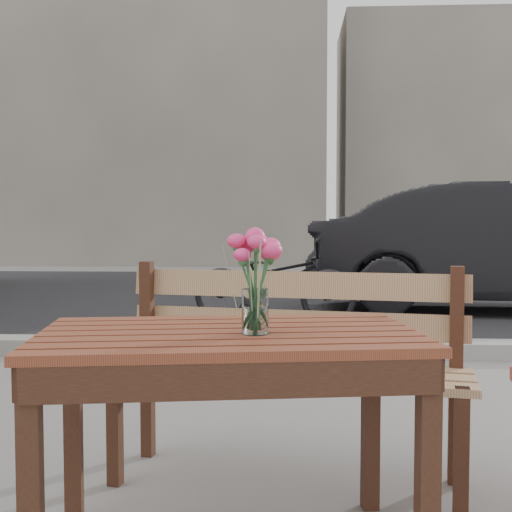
{
  "coord_description": "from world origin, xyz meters",
  "views": [
    {
      "loc": [
        0.18,
        -1.73,
        0.99
      ],
      "look_at": [
        0.09,
        0.13,
        0.9
      ],
      "focal_mm": 45.0,
      "sensor_mm": 36.0,
      "label": 1
    }
  ],
  "objects": [
    {
      "name": "main_vase",
      "position": [
        0.09,
        0.08,
        0.86
      ],
      "size": [
        0.16,
        0.16,
        0.3
      ],
      "color": "white",
      "rests_on": "main_table"
    },
    {
      "name": "backdrop_buildings",
      "position": [
        0.17,
        14.4,
        3.6
      ],
      "size": [
        15.5,
        4.0,
        8.0
      ],
      "color": "slate",
      "rests_on": "ground"
    },
    {
      "name": "bicycle",
      "position": [
        0.04,
        4.54,
        0.42
      ],
      "size": [
        1.65,
        0.73,
        0.84
      ],
      "primitive_type": "imported",
      "rotation": [
        0.0,
        0.0,
        1.46
      ],
      "color": "black",
      "rests_on": "ground"
    },
    {
      "name": "street",
      "position": [
        0.0,
        5.06,
        0.03
      ],
      "size": [
        30.0,
        8.12,
        0.12
      ],
      "color": "black",
      "rests_on": "ground"
    },
    {
      "name": "parked_car",
      "position": [
        2.54,
        5.57,
        0.7
      ],
      "size": [
        4.37,
        1.81,
        1.41
      ],
      "primitive_type": "imported",
      "rotation": [
        0.0,
        0.0,
        1.49
      ],
      "color": "black",
      "rests_on": "ground"
    },
    {
      "name": "main_bench",
      "position": [
        0.18,
        0.74,
        0.51
      ],
      "size": [
        1.42,
        0.65,
        0.85
      ],
      "rotation": [
        0.0,
        0.0,
        -0.19
      ],
      "color": "#94704C",
      "rests_on": "ground"
    },
    {
      "name": "main_table",
      "position": [
        0.01,
        0.12,
        0.57
      ],
      "size": [
        1.18,
        0.79,
        0.68
      ],
      "rotation": [
        0.0,
        0.0,
        0.14
      ],
      "color": "#5F2E19",
      "rests_on": "ground"
    }
  ]
}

